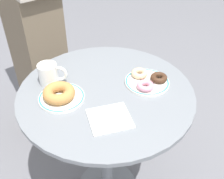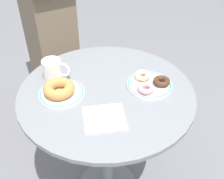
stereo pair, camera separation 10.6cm
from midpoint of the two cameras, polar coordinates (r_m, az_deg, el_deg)
cafe_table at (r=1.21m, az=-3.70°, el=-7.40°), size 0.71×0.71×0.71m
plate_left at (r=1.07m, az=-13.42°, el=-1.75°), size 0.18×0.18×0.01m
plate_right at (r=1.12m, az=4.75°, el=1.49°), size 0.18×0.18×0.01m
donut_old_fashioned at (r=1.05m, az=-14.03°, el=-0.81°), size 0.17×0.17×0.04m
donut_chocolate at (r=1.12m, az=7.23°, el=2.41°), size 0.10×0.10×0.02m
donut_glazed at (r=1.14m, az=3.17°, el=3.35°), size 0.10×0.10×0.02m
donut_pink_frosted at (r=1.07m, az=4.29°, el=0.70°), size 0.10×0.10×0.02m
paper_napkin at (r=0.96m, az=-3.68°, el=-6.27°), size 0.15×0.14×0.01m
coffee_mug at (r=1.14m, az=-15.77°, el=3.07°), size 0.12×0.08×0.09m
person_figure at (r=1.58m, az=-19.35°, el=16.80°), size 0.38×0.49×1.73m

